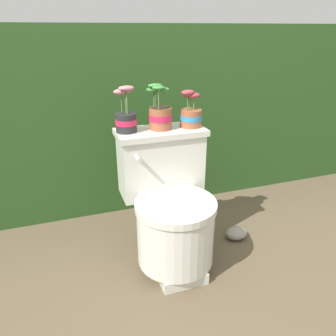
{
  "coord_description": "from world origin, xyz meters",
  "views": [
    {
      "loc": [
        -0.52,
        -1.35,
        1.2
      ],
      "look_at": [
        -0.02,
        0.1,
        0.54
      ],
      "focal_mm": 35.0,
      "sensor_mm": 36.0,
      "label": 1
    }
  ],
  "objects": [
    {
      "name": "toilet",
      "position": [
        -0.02,
        0.07,
        0.33
      ],
      "size": [
        0.47,
        0.56,
        0.72
      ],
      "color": "silver",
      "rests_on": "ground"
    },
    {
      "name": "ground_plane",
      "position": [
        0.0,
        0.0,
        0.0
      ],
      "size": [
        12.0,
        12.0,
        0.0
      ],
      "primitive_type": "plane",
      "color": "brown"
    },
    {
      "name": "potted_plant_midleft",
      "position": [
        -0.02,
        0.23,
        0.79
      ],
      "size": [
        0.12,
        0.12,
        0.23
      ],
      "color": "#9E5638",
      "rests_on": "toilet"
    },
    {
      "name": "hedge_backdrop",
      "position": [
        0.0,
        1.23,
        0.62
      ],
      "size": [
        4.14,
        1.09,
        1.23
      ],
      "color": "#284C1E",
      "rests_on": "ground"
    },
    {
      "name": "potted_plant_middle",
      "position": [
        0.15,
        0.22,
        0.78
      ],
      "size": [
        0.12,
        0.12,
        0.2
      ],
      "color": "#9E5638",
      "rests_on": "toilet"
    },
    {
      "name": "potted_plant_left",
      "position": [
        -0.2,
        0.24,
        0.79
      ],
      "size": [
        0.11,
        0.11,
        0.23
      ],
      "color": "#262628",
      "rests_on": "toilet"
    },
    {
      "name": "garden_stone",
      "position": [
        0.43,
        0.11,
        0.04
      ],
      "size": [
        0.13,
        0.11,
        0.07
      ],
      "color": "gray",
      "rests_on": "ground"
    }
  ]
}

